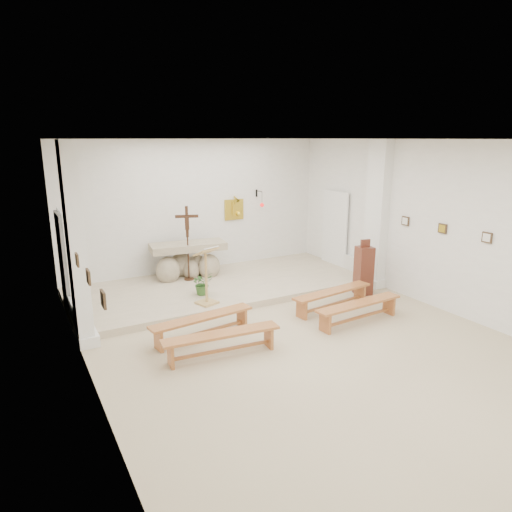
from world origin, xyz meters
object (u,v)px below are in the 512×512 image
altar (188,263)px  bench_right_front (332,295)px  bench_right_second (359,308)px  crucifix_stand (188,238)px  donation_pedestal (364,270)px  lectern (207,276)px  bench_left_second (222,339)px  bench_left_front (202,322)px

altar → bench_right_front: 3.81m
bench_right_second → crucifix_stand: bearing=115.0°
donation_pedestal → bench_right_front: 1.34m
lectern → bench_right_front: lectern is taller
donation_pedestal → bench_right_second: 1.79m
crucifix_stand → bench_right_front: (2.07, -2.98, -0.88)m
donation_pedestal → bench_right_second: bearing=-122.1°
crucifix_stand → donation_pedestal: bearing=-17.6°
crucifix_stand → bench_left_second: 4.00m
lectern → crucifix_stand: crucifix_stand is taller
lectern → crucifix_stand: size_ratio=0.69×
donation_pedestal → bench_left_front: 4.21m
crucifix_stand → bench_right_second: bearing=-41.6°
lectern → donation_pedestal: (3.57, -0.77, -0.19)m
altar → bench_right_front: (2.00, -3.23, -0.20)m
bench_right_second → bench_left_second: bearing=176.5°
bench_right_front → bench_right_second: size_ratio=1.00×
donation_pedestal → bench_right_front: size_ratio=0.65×
lectern → bench_right_front: 2.67m
bench_right_front → bench_right_second: (0.00, -0.83, 0.00)m
crucifix_stand → bench_right_second: 4.42m
bench_right_front → bench_left_second: (-2.94, -0.83, 0.00)m
crucifix_stand → bench_right_front: size_ratio=0.90×
donation_pedestal → bench_right_second: size_ratio=0.65×
lectern → crucifix_stand: (0.26, 1.77, 0.43)m
bench_left_front → bench_right_second: size_ratio=1.00×
donation_pedestal → bench_left_front: (-4.18, -0.45, -0.26)m
bench_left_second → bench_right_second: 2.94m
crucifix_stand → bench_left_front: crucifix_stand is taller
bench_left_second → bench_right_second: (2.94, 0.00, 0.00)m
altar → crucifix_stand: 0.74m
bench_left_front → bench_right_front: size_ratio=1.00×
bench_left_front → bench_right_second: 3.06m
donation_pedestal → lectern: bearing=180.0°
altar → bench_right_second: (2.00, -4.06, -0.20)m
altar → bench_left_front: 3.38m
bench_left_second → bench_left_front: bearing=95.3°
altar → bench_left_front: (-0.95, -3.23, -0.20)m
donation_pedestal → bench_left_second: size_ratio=0.65×
donation_pedestal → bench_right_front: bearing=-148.1°
lectern → crucifix_stand: 1.84m
bench_right_front → crucifix_stand: bearing=117.7°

